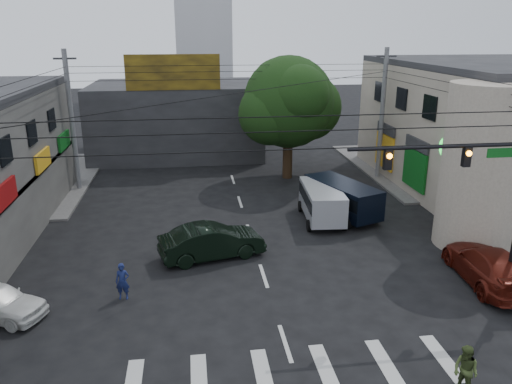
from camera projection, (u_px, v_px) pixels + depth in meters
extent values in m
plane|color=black|center=(271.00, 299.00, 20.02)|extent=(160.00, 160.00, 0.00)
cube|color=#514F4C|center=(459.00, 166.00, 39.26)|extent=(16.00, 16.00, 0.15)
cube|color=gray|center=(505.00, 129.00, 33.33)|extent=(14.00, 18.00, 8.00)
cylinder|color=gray|center=(484.00, 167.00, 23.96)|extent=(4.00, 4.00, 8.00)
cube|color=#232326|center=(177.00, 119.00, 43.08)|extent=(14.00, 10.00, 6.00)
cube|color=olive|center=(173.00, 72.00, 37.13)|extent=(7.00, 0.30, 2.60)
cylinder|color=black|center=(288.00, 148.00, 35.87)|extent=(0.70, 0.70, 4.40)
sphere|color=black|center=(289.00, 102.00, 34.85)|extent=(6.40, 6.40, 6.40)
cylinder|color=black|center=(442.00, 147.00, 17.90)|extent=(7.00, 0.14, 0.14)
cube|color=black|center=(467.00, 157.00, 18.15)|extent=(0.28, 0.22, 0.75)
cube|color=black|center=(388.00, 159.00, 17.76)|extent=(0.28, 0.22, 0.75)
sphere|color=orange|center=(469.00, 153.00, 17.97)|extent=(0.20, 0.20, 0.20)
sphere|color=orange|center=(390.00, 156.00, 17.59)|extent=(0.20, 0.20, 0.20)
cube|color=#0C5517|center=(505.00, 153.00, 18.31)|extent=(1.40, 0.06, 0.35)
cylinder|color=#59595B|center=(72.00, 122.00, 32.33)|extent=(0.32, 0.32, 9.20)
cylinder|color=#59595B|center=(382.00, 115.00, 35.02)|extent=(0.32, 0.32, 9.20)
imported|color=black|center=(212.00, 241.00, 23.47)|extent=(4.00, 5.71, 1.62)
imported|color=#4F130B|center=(488.00, 266.00, 21.12)|extent=(3.13, 5.80, 1.57)
imported|color=#151D4B|center=(123.00, 281.00, 19.83)|extent=(0.61, 0.45, 1.52)
imported|color=#394921|center=(466.00, 371.00, 14.55)|extent=(1.19, 1.13, 1.61)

